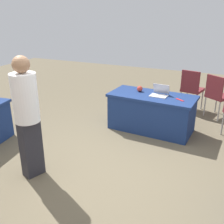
{
  "coord_description": "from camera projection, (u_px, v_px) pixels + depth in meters",
  "views": [
    {
      "loc": [
        -1.55,
        3.22,
        2.29
      ],
      "look_at": [
        -0.11,
        -0.04,
        0.9
      ],
      "focal_mm": 43.14,
      "sensor_mm": 36.0,
      "label": 1
    }
  ],
  "objects": [
    {
      "name": "table_foreground",
      "position": [
        151.0,
        112.0,
        5.28
      ],
      "size": [
        1.69,
        0.88,
        0.72
      ],
      "rotation": [
        0.0,
        0.0,
        -0.07
      ],
      "color": "navy",
      "rests_on": "ground"
    },
    {
      "name": "scissors_red",
      "position": [
        180.0,
        100.0,
        4.87
      ],
      "size": [
        0.17,
        0.13,
        0.01
      ],
      "primitive_type": "cube",
      "rotation": [
        0.0,
        0.0,
        2.52
      ],
      "color": "red",
      "rests_on": "table_foreground"
    },
    {
      "name": "laptop_silver",
      "position": [
        159.0,
        94.0,
        5.1
      ],
      "size": [
        0.34,
        0.31,
        0.21
      ],
      "rotation": [
        0.0,
        0.0,
        -0.07
      ],
      "color": "silver",
      "rests_on": "table_foreground"
    },
    {
      "name": "ground_plane",
      "position": [
        105.0,
        166.0,
        4.16
      ],
      "size": [
        14.4,
        14.4,
        0.0
      ],
      "primitive_type": "plane",
      "color": "brown"
    },
    {
      "name": "chair_tucked_right",
      "position": [
        217.0,
        94.0,
        5.81
      ],
      "size": [
        0.61,
        0.61,
        0.95
      ],
      "rotation": [
        0.0,
        0.0,
        2.53
      ],
      "color": "#9E9993",
      "rests_on": "ground"
    },
    {
      "name": "chair_aisle",
      "position": [
        192.0,
        87.0,
        6.19
      ],
      "size": [
        0.53,
        0.53,
        0.98
      ],
      "rotation": [
        0.0,
        0.0,
        2.91
      ],
      "color": "#9E9993",
      "rests_on": "ground"
    },
    {
      "name": "person_presenter",
      "position": [
        27.0,
        112.0,
        3.62
      ],
      "size": [
        0.43,
        0.43,
        1.73
      ],
      "rotation": [
        0.0,
        0.0,
        4.37
      ],
      "color": "#26262D",
      "rests_on": "ground"
    },
    {
      "name": "yarn_ball",
      "position": [
        140.0,
        89.0,
        5.34
      ],
      "size": [
        0.11,
        0.11,
        0.11
      ],
      "primitive_type": "sphere",
      "color": "#B2382D",
      "rests_on": "table_foreground"
    }
  ]
}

